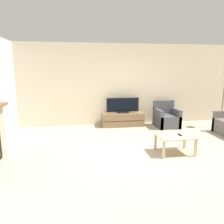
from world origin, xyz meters
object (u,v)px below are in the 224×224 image
object	(u,v)px
tv_stand	(123,119)
tv	(123,106)
coffee_table	(175,138)
armchair	(166,118)
remote	(180,135)

from	to	relation	value
tv_stand	tv	distance (m)	0.45
tv_stand	coffee_table	world-z (taller)	tv_stand
tv_stand	armchair	size ratio (longest dim) A/B	1.64
armchair	coffee_table	distance (m)	2.34
coffee_table	armchair	bearing A→B (deg)	72.34
tv_stand	tv	bearing A→B (deg)	-90.00
coffee_table	remote	world-z (taller)	remote
armchair	coffee_table	world-z (taller)	armchair
armchair	remote	size ratio (longest dim) A/B	5.57
tv_stand	coffee_table	xyz separation A→B (m)	(0.70, -2.53, 0.13)
coffee_table	remote	bearing A→B (deg)	-0.33
tv	coffee_table	size ratio (longest dim) A/B	1.33
tv	armchair	world-z (taller)	tv
tv_stand	coffee_table	bearing A→B (deg)	-74.56
tv	remote	distance (m)	2.66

